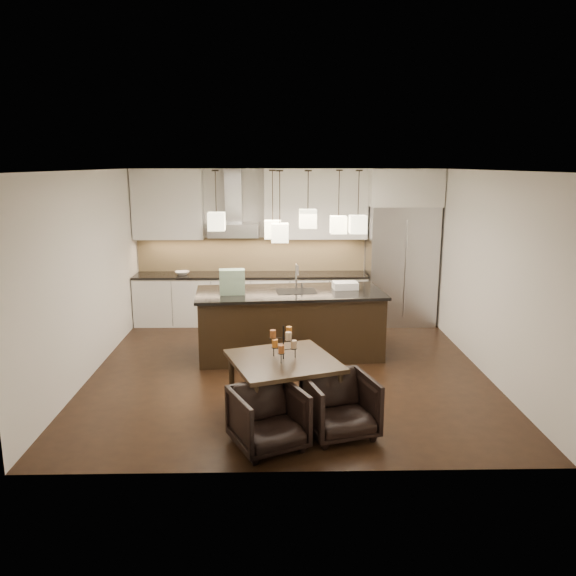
{
  "coord_description": "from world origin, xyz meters",
  "views": [
    {
      "loc": [
        -0.17,
        -7.61,
        2.89
      ],
      "look_at": [
        0.0,
        0.2,
        1.15
      ],
      "focal_mm": 35.0,
      "sensor_mm": 36.0,
      "label": 1
    }
  ],
  "objects_px": {
    "island_body": "(290,324)",
    "armchair_left": "(268,418)",
    "refrigerator": "(401,265)",
    "dining_table": "(283,387)",
    "armchair_right": "(340,406)"
  },
  "relations": [
    {
      "from": "island_body",
      "to": "armchair_left",
      "type": "distance_m",
      "value": 2.93
    },
    {
      "from": "refrigerator",
      "to": "dining_table",
      "type": "bearing_deg",
      "value": -119.56
    },
    {
      "from": "island_body",
      "to": "dining_table",
      "type": "xyz_separation_m",
      "value": [
        -0.13,
        -2.12,
        -0.14
      ]
    },
    {
      "from": "armchair_right",
      "to": "armchair_left",
      "type": "bearing_deg",
      "value": -176.77
    },
    {
      "from": "island_body",
      "to": "armchair_left",
      "type": "relative_size",
      "value": 3.85
    },
    {
      "from": "armchair_left",
      "to": "armchair_right",
      "type": "xyz_separation_m",
      "value": [
        0.77,
        0.27,
        0.01
      ]
    },
    {
      "from": "island_body",
      "to": "dining_table",
      "type": "height_order",
      "value": "island_body"
    },
    {
      "from": "refrigerator",
      "to": "dining_table",
      "type": "relative_size",
      "value": 1.88
    },
    {
      "from": "dining_table",
      "to": "armchair_right",
      "type": "distance_m",
      "value": 0.79
    },
    {
      "from": "island_body",
      "to": "refrigerator",
      "type": "bearing_deg",
      "value": 35.24
    },
    {
      "from": "island_body",
      "to": "dining_table",
      "type": "distance_m",
      "value": 2.13
    },
    {
      "from": "armchair_left",
      "to": "dining_table",
      "type": "bearing_deg",
      "value": 52.85
    },
    {
      "from": "refrigerator",
      "to": "island_body",
      "type": "xyz_separation_m",
      "value": [
        -2.06,
        -1.74,
        -0.6
      ]
    },
    {
      "from": "dining_table",
      "to": "armchair_left",
      "type": "xyz_separation_m",
      "value": [
        -0.17,
        -0.78,
        -0.02
      ]
    },
    {
      "from": "refrigerator",
      "to": "armchair_left",
      "type": "distance_m",
      "value": 5.26
    }
  ]
}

